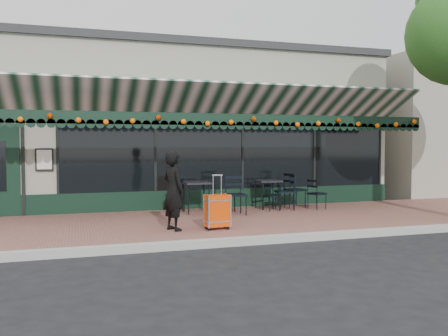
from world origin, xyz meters
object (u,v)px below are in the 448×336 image
object	(u,v)px
chair_a_extra	(317,194)
chair_b_right	(228,195)
suitcase	(217,211)
chair_a_right	(295,190)
cafe_table_b	(196,185)
chair_b_left	(175,195)
chair_b_front	(236,195)
cafe_table_a	(268,183)
woman	(173,191)
chair_a_left	(285,192)
chair_a_front	(272,196)

from	to	relation	value
chair_a_extra	chair_b_right	bearing A→B (deg)	65.45
suitcase	chair_a_extra	xyz separation A→B (m)	(3.36, 2.06, 0.03)
chair_a_right	cafe_table_b	bearing A→B (deg)	80.81
chair_b_left	chair_a_extra	bearing A→B (deg)	103.36
cafe_table_b	chair_b_front	bearing A→B (deg)	-35.01
cafe_table_a	chair_a_extra	world-z (taller)	chair_a_extra
suitcase	chair_a_extra	distance (m)	3.94
chair_a_extra	suitcase	bearing A→B (deg)	103.44
woman	chair_b_front	xyz separation A→B (m)	(1.85, 1.58, -0.32)
suitcase	chair_b_front	size ratio (longest dim) A/B	1.16
chair_a_left	chair_b_front	size ratio (longest dim) A/B	0.99
cafe_table_a	chair_a_left	distance (m)	0.55
chair_a_left	chair_b_front	xyz separation A→B (m)	(-1.50, -0.42, 0.00)
suitcase	chair_a_right	distance (m)	3.83
suitcase	chair_a_left	xyz separation A→B (m)	(2.48, 2.16, 0.10)
chair_a_front	chair_a_extra	world-z (taller)	chair_a_extra
cafe_table_a	chair_a_front	size ratio (longest dim) A/B	1.00
chair_a_extra	chair_b_right	xyz separation A→B (m)	(-2.39, 0.27, 0.02)
chair_a_front	chair_a_left	bearing A→B (deg)	-11.83
cafe_table_a	chair_b_left	world-z (taller)	chair_b_left
woman	chair_a_left	bearing A→B (deg)	-82.24
woman	cafe_table_a	distance (m)	3.87
chair_b_right	chair_a_extra	bearing A→B (deg)	-79.11
chair_a_left	chair_b_front	distance (m)	1.55
cafe_table_a	chair_b_front	xyz separation A→B (m)	(-1.18, -0.82, -0.21)
cafe_table_b	chair_a_front	xyz separation A→B (m)	(1.97, -0.16, -0.32)
chair_a_left	chair_a_extra	size ratio (longest dim) A/B	1.17
cafe_table_b	chair_b_left	distance (m)	0.68
woman	chair_a_front	xyz separation A→B (m)	(2.98, 2.01, -0.42)
cafe_table_b	chair_a_extra	distance (m)	3.25
chair_a_right	chair_a_front	bearing A→B (deg)	98.34
cafe_table_b	chair_a_front	world-z (taller)	cafe_table_b
chair_a_right	woman	bearing A→B (deg)	109.23
woman	cafe_table_a	size ratio (longest dim) A/B	2.10
chair_b_left	chair_b_right	bearing A→B (deg)	96.79
cafe_table_a	chair_b_right	world-z (taller)	chair_b_right
chair_b_right	suitcase	bearing A→B (deg)	174.76
chair_a_right	chair_b_right	size ratio (longest dim) A/B	1.13
chair_b_left	chair_b_front	xyz separation A→B (m)	(1.32, -0.99, 0.05)
chair_a_left	chair_a_right	size ratio (longest dim) A/B	0.99
chair_a_right	cafe_table_a	bearing A→B (deg)	71.79
cafe_table_a	chair_a_right	distance (m)	0.79
chair_a_right	chair_b_front	xyz separation A→B (m)	(-1.94, -0.73, -0.00)
chair_a_front	chair_b_front	size ratio (longest dim) A/B	0.79
chair_a_left	chair_a_front	size ratio (longest dim) A/B	1.25
chair_a_left	chair_b_left	distance (m)	2.87
chair_b_front	chair_b_left	bearing A→B (deg)	142.79
cafe_table_a	chair_a_extra	size ratio (longest dim) A/B	0.94
chair_a_extra	chair_b_right	world-z (taller)	chair_b_right
cafe_table_a	chair_b_front	world-z (taller)	chair_b_front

